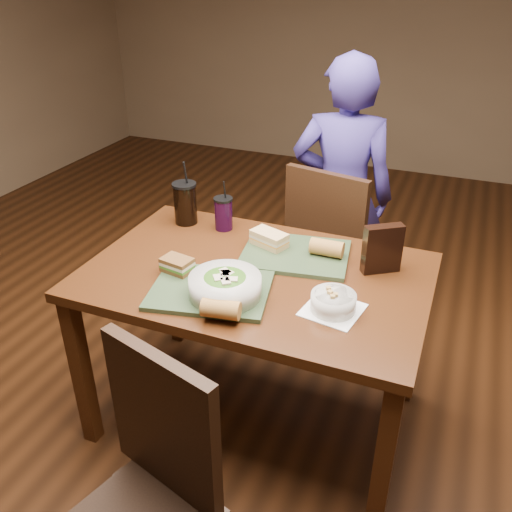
{
  "coord_description": "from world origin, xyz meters",
  "views": [
    {
      "loc": [
        0.67,
        -1.66,
        1.81
      ],
      "look_at": [
        0.0,
        0.0,
        0.82
      ],
      "focal_mm": 38.0,
      "sensor_mm": 36.0,
      "label": 1
    }
  ],
  "objects_px": {
    "diner": "(341,197)",
    "tray_far": "(295,254)",
    "tray_near": "(210,290)",
    "salad_bowl": "(225,285)",
    "dining_table": "(256,292)",
    "sandwich_far": "(269,239)",
    "baguette_near": "(221,309)",
    "chip_bag": "(382,249)",
    "baguette_far": "(327,248)",
    "soup_bowl": "(333,302)",
    "sandwich_near": "(177,265)",
    "cup_cola": "(185,203)",
    "cup_berry": "(224,213)",
    "chair_far": "(328,246)",
    "chair_near": "(150,493)"
  },
  "relations": [
    {
      "from": "sandwich_far",
      "to": "baguette_far",
      "type": "bearing_deg",
      "value": 1.3
    },
    {
      "from": "cup_berry",
      "to": "tray_far",
      "type": "bearing_deg",
      "value": -18.3
    },
    {
      "from": "diner",
      "to": "salad_bowl",
      "type": "bearing_deg",
      "value": 75.05
    },
    {
      "from": "chair_near",
      "to": "cup_cola",
      "type": "height_order",
      "value": "cup_cola"
    },
    {
      "from": "sandwich_far",
      "to": "soup_bowl",
      "type": "bearing_deg",
      "value": -42.88
    },
    {
      "from": "tray_near",
      "to": "chip_bag",
      "type": "xyz_separation_m",
      "value": [
        0.54,
        0.38,
        0.09
      ]
    },
    {
      "from": "dining_table",
      "to": "tray_far",
      "type": "distance_m",
      "value": 0.22
    },
    {
      "from": "cup_cola",
      "to": "baguette_near",
      "type": "bearing_deg",
      "value": -53.2
    },
    {
      "from": "tray_near",
      "to": "salad_bowl",
      "type": "distance_m",
      "value": 0.09
    },
    {
      "from": "diner",
      "to": "cup_berry",
      "type": "height_order",
      "value": "diner"
    },
    {
      "from": "tray_near",
      "to": "cup_cola",
      "type": "xyz_separation_m",
      "value": [
        -0.36,
        0.49,
        0.09
      ]
    },
    {
      "from": "dining_table",
      "to": "tray_near",
      "type": "relative_size",
      "value": 3.1
    },
    {
      "from": "diner",
      "to": "sandwich_far",
      "type": "relative_size",
      "value": 8.57
    },
    {
      "from": "diner",
      "to": "baguette_near",
      "type": "xyz_separation_m",
      "value": [
        -0.09,
        -1.26,
        0.08
      ]
    },
    {
      "from": "chair_near",
      "to": "tray_near",
      "type": "bearing_deg",
      "value": 100.92
    },
    {
      "from": "diner",
      "to": "sandwich_far",
      "type": "bearing_deg",
      "value": 71.94
    },
    {
      "from": "tray_near",
      "to": "salad_bowl",
      "type": "relative_size",
      "value": 1.66
    },
    {
      "from": "chair_near",
      "to": "chair_far",
      "type": "height_order",
      "value": "chair_far"
    },
    {
      "from": "tray_far",
      "to": "sandwich_near",
      "type": "height_order",
      "value": "sandwich_near"
    },
    {
      "from": "diner",
      "to": "tray_far",
      "type": "distance_m",
      "value": 0.75
    },
    {
      "from": "soup_bowl",
      "to": "salad_bowl",
      "type": "bearing_deg",
      "value": -168.47
    },
    {
      "from": "tray_near",
      "to": "tray_far",
      "type": "distance_m",
      "value": 0.42
    },
    {
      "from": "tray_near",
      "to": "chair_near",
      "type": "bearing_deg",
      "value": -79.08
    },
    {
      "from": "salad_bowl",
      "to": "cup_cola",
      "type": "xyz_separation_m",
      "value": [
        -0.43,
        0.51,
        0.04
      ]
    },
    {
      "from": "chair_near",
      "to": "chair_far",
      "type": "distance_m",
      "value": 1.56
    },
    {
      "from": "soup_bowl",
      "to": "cup_cola",
      "type": "distance_m",
      "value": 0.91
    },
    {
      "from": "salad_bowl",
      "to": "cup_cola",
      "type": "relative_size",
      "value": 0.87
    },
    {
      "from": "dining_table",
      "to": "baguette_far",
      "type": "relative_size",
      "value": 9.9
    },
    {
      "from": "dining_table",
      "to": "chair_near",
      "type": "xyz_separation_m",
      "value": [
        0.03,
        -0.85,
        -0.15
      ]
    },
    {
      "from": "diner",
      "to": "tray_far",
      "type": "relative_size",
      "value": 3.43
    },
    {
      "from": "tray_near",
      "to": "baguette_far",
      "type": "relative_size",
      "value": 3.2
    },
    {
      "from": "dining_table",
      "to": "sandwich_far",
      "type": "distance_m",
      "value": 0.24
    },
    {
      "from": "tray_near",
      "to": "salad_bowl",
      "type": "xyz_separation_m",
      "value": [
        0.07,
        -0.02,
        0.05
      ]
    },
    {
      "from": "soup_bowl",
      "to": "baguette_far",
      "type": "height_order",
      "value": "baguette_far"
    },
    {
      "from": "dining_table",
      "to": "tray_near",
      "type": "xyz_separation_m",
      "value": [
        -0.1,
        -0.2,
        0.1
      ]
    },
    {
      "from": "baguette_near",
      "to": "chip_bag",
      "type": "bearing_deg",
      "value": 51.3
    },
    {
      "from": "dining_table",
      "to": "cup_cola",
      "type": "relative_size",
      "value": 4.44
    },
    {
      "from": "chair_far",
      "to": "cup_berry",
      "type": "height_order",
      "value": "cup_berry"
    },
    {
      "from": "sandwich_near",
      "to": "sandwich_far",
      "type": "height_order",
      "value": "sandwich_far"
    },
    {
      "from": "tray_far",
      "to": "sandwich_near",
      "type": "distance_m",
      "value": 0.48
    },
    {
      "from": "chair_far",
      "to": "baguette_near",
      "type": "relative_size",
      "value": 7.54
    },
    {
      "from": "sandwich_near",
      "to": "baguette_far",
      "type": "xyz_separation_m",
      "value": [
        0.49,
        0.33,
        0.01
      ]
    },
    {
      "from": "soup_bowl",
      "to": "sandwich_far",
      "type": "distance_m",
      "value": 0.49
    },
    {
      "from": "baguette_far",
      "to": "sandwich_far",
      "type": "bearing_deg",
      "value": -178.7
    },
    {
      "from": "soup_bowl",
      "to": "sandwich_far",
      "type": "relative_size",
      "value": 1.28
    },
    {
      "from": "chair_near",
      "to": "tray_near",
      "type": "height_order",
      "value": "chair_near"
    },
    {
      "from": "diner",
      "to": "sandwich_far",
      "type": "distance_m",
      "value": 0.74
    },
    {
      "from": "chair_near",
      "to": "baguette_far",
      "type": "distance_m",
      "value": 1.1
    },
    {
      "from": "sandwich_near",
      "to": "cup_berry",
      "type": "relative_size",
      "value": 0.55
    },
    {
      "from": "tray_near",
      "to": "cup_berry",
      "type": "distance_m",
      "value": 0.53
    }
  ]
}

